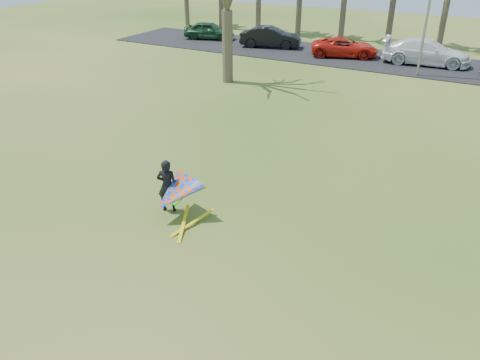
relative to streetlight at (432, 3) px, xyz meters
The scene contains 8 objects.
ground 22.55m from the streetlight, 95.61° to the right, with size 100.00×100.00×0.00m, color #1F5011.
parking_strip 5.77m from the streetlight, 125.75° to the left, with size 46.00×7.00×0.06m, color black.
streetlight is the anchor object (origin of this frame).
car_0 18.89m from the streetlight, 168.70° to the left, with size 1.72×4.26×1.45m, color #1A4123.
car_1 13.02m from the streetlight, 165.36° to the left, with size 1.67×4.78×1.57m, color black.
car_2 7.54m from the streetlight, 154.34° to the left, with size 2.24×4.85×1.35m, color red.
car_3 4.82m from the streetlight, 94.52° to the left, with size 2.37×5.84×1.69m, color white.
kite_flyer 22.00m from the streetlight, 100.06° to the right, with size 2.13×2.39×2.02m.
Camera 1 is at (6.36, -9.57, 8.00)m, focal length 35.00 mm.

